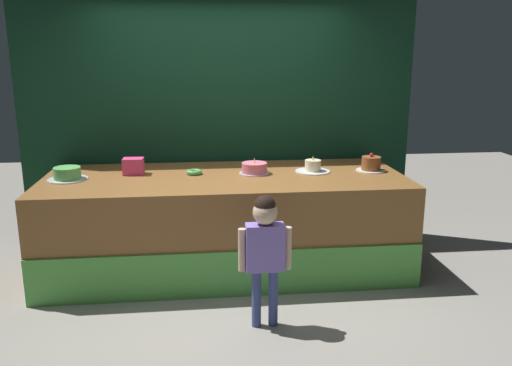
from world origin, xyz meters
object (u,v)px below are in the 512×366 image
(donut, at_px, (194,172))
(cake_center_right, at_px, (313,167))
(cake_far_left, at_px, (67,174))
(cake_center_left, at_px, (254,168))
(pink_box, at_px, (133,166))
(child_figure, at_px, (265,243))
(cake_far_right, at_px, (371,164))

(donut, distance_m, cake_center_right, 1.13)
(cake_far_left, bearing_deg, cake_center_left, 1.95)
(donut, bearing_deg, pink_box, 173.02)
(pink_box, bearing_deg, cake_center_left, -5.20)
(child_figure, relative_size, cake_center_left, 3.54)
(cake_far_right, bearing_deg, donut, 178.61)
(donut, relative_size, cake_far_right, 0.52)
(pink_box, xyz_separation_m, cake_far_left, (-0.57, -0.16, -0.02))
(cake_far_right, bearing_deg, cake_far_left, -178.98)
(child_figure, height_order, cake_far_right, cake_far_right)
(cake_center_left, bearing_deg, pink_box, 174.80)
(child_figure, distance_m, cake_far_right, 1.73)
(child_figure, height_order, cake_far_left, child_figure)
(cake_far_left, bearing_deg, cake_center_right, 1.96)
(cake_center_right, bearing_deg, cake_center_left, -178.00)
(pink_box, xyz_separation_m, cake_center_left, (1.13, -0.10, -0.03))
(cake_far_right, bearing_deg, cake_center_right, 177.24)
(donut, distance_m, cake_center_left, 0.57)
(pink_box, bearing_deg, donut, -6.98)
(cake_far_left, xyz_separation_m, cake_center_right, (2.26, 0.08, -0.01))
(donut, height_order, cake_center_right, cake_center_right)
(cake_far_left, bearing_deg, cake_far_right, 1.02)
(pink_box, xyz_separation_m, cake_far_right, (2.26, -0.11, -0.01))
(cake_far_right, bearing_deg, pink_box, 177.21)
(pink_box, distance_m, cake_center_left, 1.14)
(pink_box, bearing_deg, cake_far_left, -164.13)
(cake_center_right, relative_size, cake_far_right, 1.17)
(cake_center_right, distance_m, cake_far_right, 0.57)
(child_figure, relative_size, cake_center_right, 3.07)
(donut, relative_size, cake_far_left, 0.42)
(donut, distance_m, cake_far_right, 1.70)
(child_figure, distance_m, cake_center_right, 1.42)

